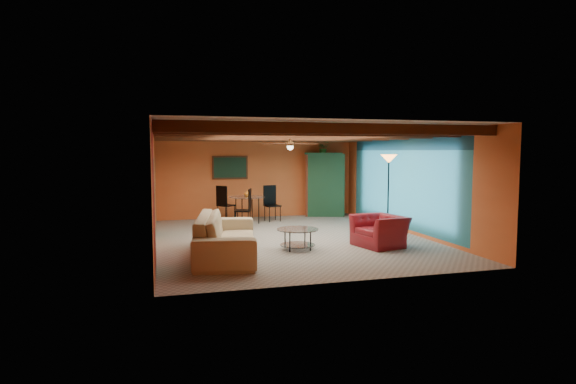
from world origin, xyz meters
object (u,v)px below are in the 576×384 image
object	(u,v)px
sofa	(227,236)
dining_table	(247,205)
floor_lamp	(388,194)
vase	(247,183)
armchair	(380,231)
armoire	(323,185)
potted_plant	(323,148)
coffee_table	(298,239)

from	to	relation	value
sofa	dining_table	size ratio (longest dim) A/B	1.38
floor_lamp	vase	distance (m)	4.30
armchair	armoire	xyz separation A→B (m)	(0.48, 5.18, 0.68)
sofa	vase	world-z (taller)	vase
potted_plant	dining_table	bearing A→B (deg)	-161.46
armchair	potted_plant	size ratio (longest dim) A/B	2.48
coffee_table	dining_table	size ratio (longest dim) A/B	0.43
dining_table	potted_plant	size ratio (longest dim) A/B	4.89
potted_plant	vase	bearing A→B (deg)	-161.46
coffee_table	potted_plant	distance (m)	5.92
coffee_table	floor_lamp	size ratio (longest dim) A/B	0.44
sofa	armoire	world-z (taller)	armoire
sofa	vase	bearing A→B (deg)	-6.22
coffee_table	floor_lamp	bearing A→B (deg)	23.44
sofa	armchair	xyz separation A→B (m)	(3.53, 0.08, -0.08)
coffee_table	dining_table	bearing A→B (deg)	95.21
sofa	armoire	xyz separation A→B (m)	(4.01, 5.26, 0.60)
coffee_table	vase	world-z (taller)	vase
dining_table	vase	xyz separation A→B (m)	(0.00, 0.00, 0.66)
sofa	armoire	bearing A→B (deg)	-27.55
armoire	floor_lamp	bearing A→B (deg)	-65.85
vase	armchair	bearing A→B (deg)	-61.76
armchair	potted_plant	distance (m)	5.55
potted_plant	armoire	bearing A→B (deg)	0.00
floor_lamp	sofa	bearing A→B (deg)	-161.53
coffee_table	dining_table	world-z (taller)	dining_table
coffee_table	potted_plant	world-z (taller)	potted_plant
dining_table	vase	bearing A→B (deg)	0.00
armoire	vase	xyz separation A→B (m)	(-2.77, -0.93, 0.19)
dining_table	armoire	size ratio (longest dim) A/B	1.04
sofa	armchair	distance (m)	3.53
armoire	potted_plant	size ratio (longest dim) A/B	4.68
sofa	coffee_table	world-z (taller)	sofa
armoire	potted_plant	distance (m)	1.25
coffee_table	potted_plant	bearing A→B (deg)	64.41
dining_table	vase	size ratio (longest dim) A/B	11.03
coffee_table	vase	xyz separation A→B (m)	(-0.37, 4.08, 0.98)
floor_lamp	coffee_table	bearing A→B (deg)	-156.56
vase	coffee_table	bearing A→B (deg)	-84.79
armchair	coffee_table	bearing A→B (deg)	-108.33
potted_plant	vase	distance (m)	3.11
armchair	armoire	distance (m)	5.25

